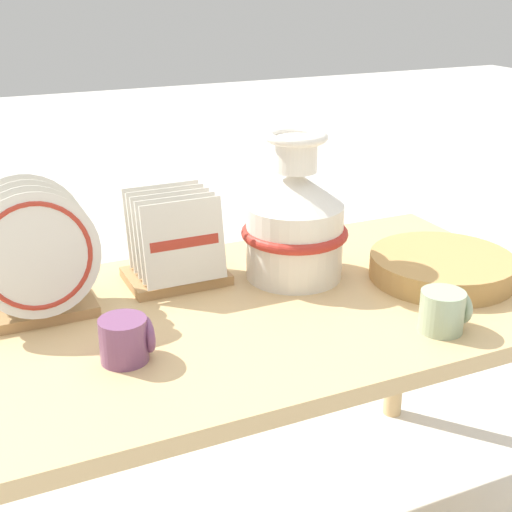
{
  "coord_description": "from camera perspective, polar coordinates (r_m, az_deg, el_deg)",
  "views": [
    {
      "loc": [
        -0.56,
        -1.21,
        1.27
      ],
      "look_at": [
        0.0,
        0.0,
        0.74
      ],
      "focal_mm": 50.0,
      "sensor_mm": 36.0,
      "label": 1
    }
  ],
  "objects": [
    {
      "name": "display_table",
      "position": [
        1.52,
        0.0,
        -6.51
      ],
      "size": [
        1.31,
        0.72,
        0.63
      ],
      "color": "tan",
      "rests_on": "ground_plane"
    },
    {
      "name": "wicker_charger_stack",
      "position": [
        1.65,
        14.64,
        -0.86
      ],
      "size": [
        0.32,
        0.32,
        0.05
      ],
      "color": "tan",
      "rests_on": "display_table"
    },
    {
      "name": "ceramic_vase",
      "position": [
        1.58,
        3.12,
        2.85
      ],
      "size": [
        0.24,
        0.24,
        0.33
      ],
      "color": "white",
      "rests_on": "display_table"
    },
    {
      "name": "dish_rack_square_plates",
      "position": [
        1.58,
        -6.52,
        0.46
      ],
      "size": [
        0.22,
        0.18,
        0.2
      ],
      "color": "tan",
      "rests_on": "display_table"
    },
    {
      "name": "mug_plum_glaze",
      "position": [
        1.29,
        -10.35,
        -6.57
      ],
      "size": [
        0.09,
        0.09,
        0.08
      ],
      "color": "#7A4770",
      "rests_on": "display_table"
    },
    {
      "name": "mug_sage_glaze",
      "position": [
        1.41,
        14.78,
        -4.26
      ],
      "size": [
        0.09,
        0.09,
        0.08
      ],
      "color": "#9EB28E",
      "rests_on": "display_table"
    },
    {
      "name": "dish_rack_round_plates",
      "position": [
        1.47,
        -17.32,
        -0.54
      ],
      "size": [
        0.24,
        0.19,
        0.27
      ],
      "color": "tan",
      "rests_on": "display_table"
    }
  ]
}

